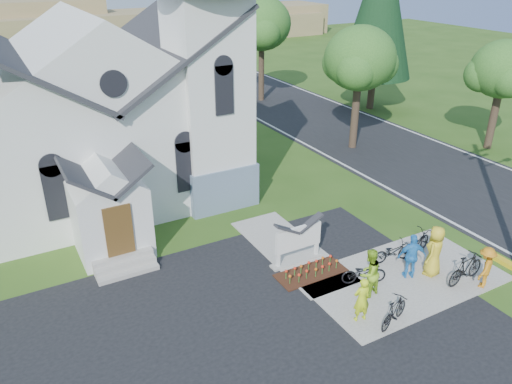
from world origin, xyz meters
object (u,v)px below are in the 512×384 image
cyclist_0 (362,299)px  cyclist_4 (435,251)px  cyclist_3 (485,267)px  bike_4 (417,244)px  cyclist_1 (369,273)px  church_sign (298,238)px  bike_2 (393,251)px  cyclist_2 (412,256)px  bike_3 (466,268)px  bike_1 (394,312)px  bike_0 (364,273)px

cyclist_0 → cyclist_4: bearing=-159.5°
cyclist_3 → bike_4: bearing=-100.1°
cyclist_0 → cyclist_1: bearing=-129.9°
cyclist_3 → church_sign: bearing=-64.7°
church_sign → cyclist_3: size_ratio=1.45×
bike_2 → cyclist_4: (0.66, -1.30, 0.55)m
church_sign → bike_4: church_sign is taller
cyclist_1 → bike_4: size_ratio=0.96×
cyclist_3 → cyclist_4: 1.70m
cyclist_1 → church_sign: bearing=-84.0°
cyclist_1 → cyclist_3: cyclist_1 is taller
cyclist_0 → cyclist_2: 3.18m
church_sign → cyclist_1: 3.01m
bike_3 → cyclist_4: size_ratio=0.95×
bike_3 → cyclist_4: cyclist_4 is taller
bike_2 → bike_3: bike_3 is taller
bike_1 → bike_4: size_ratio=0.84×
cyclist_0 → bike_1: 1.06m
bike_4 → church_sign: bearing=48.0°
bike_0 → bike_4: bearing=-59.1°
cyclist_2 → cyclist_3: size_ratio=1.13×
bike_3 → cyclist_1: bearing=67.7°
church_sign → bike_2: church_sign is taller
cyclist_0 → cyclist_4: cyclist_4 is taller
church_sign → bike_1: size_ratio=1.44×
cyclist_1 → cyclist_2: 2.00m
church_sign → bike_3: (4.40, -3.93, -0.43)m
bike_0 → cyclist_2: size_ratio=0.92×
bike_4 → cyclist_0: bearing=95.4°
cyclist_0 → bike_2: 3.81m
bike_0 → bike_3: bearing=-95.3°
bike_0 → bike_1: (-0.59, -2.13, 0.05)m
bike_2 → cyclist_2: bearing=-178.7°
bike_0 → cyclist_3: (3.49, -2.13, 0.35)m
cyclist_4 → bike_1: bearing=-0.9°
cyclist_0 → cyclist_1: cyclist_1 is taller
cyclist_0 → bike_4: size_ratio=0.85×
cyclist_3 → bike_4: (-0.53, 2.56, -0.28)m
church_sign → cyclist_4: (3.76, -3.02, -0.02)m
bike_0 → cyclist_4: 2.67m
cyclist_0 → bike_2: bearing=-137.8°
cyclist_0 → bike_0: 2.04m
bike_2 → cyclist_3: size_ratio=1.03×
cyclist_1 → bike_4: (3.28, 1.03, -0.40)m
bike_1 → cyclist_2: size_ratio=0.89×
bike_1 → bike_2: bike_1 is taller
cyclist_3 → cyclist_4: cyclist_4 is taller
cyclist_0 → bike_1: cyclist_0 is taller
cyclist_4 → bike_4: cyclist_4 is taller
cyclist_3 → bike_3: 0.62m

